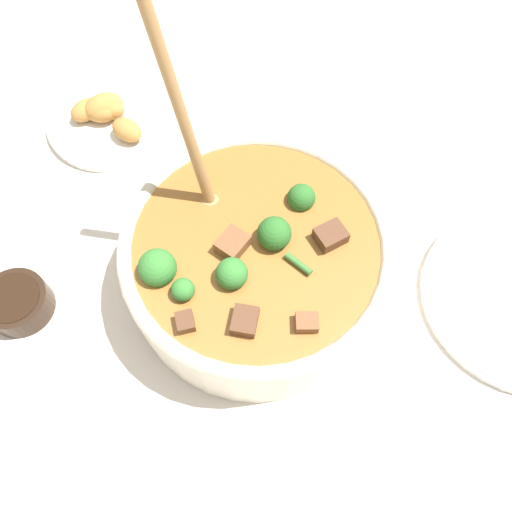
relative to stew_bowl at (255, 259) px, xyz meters
name	(u,v)px	position (x,y,z in m)	size (l,w,h in m)	color
ground_plane	(256,281)	(0.00, 0.00, -0.06)	(4.00, 4.00, 0.00)	silver
stew_bowl	(255,259)	(0.00, 0.00, 0.00)	(0.30, 0.30, 0.32)	beige
condiment_bowl	(17,302)	(-0.28, 0.03, -0.04)	(0.08, 0.08, 0.03)	black
food_plate	(108,117)	(-0.15, 0.29, -0.05)	(0.18, 0.18, 0.05)	white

